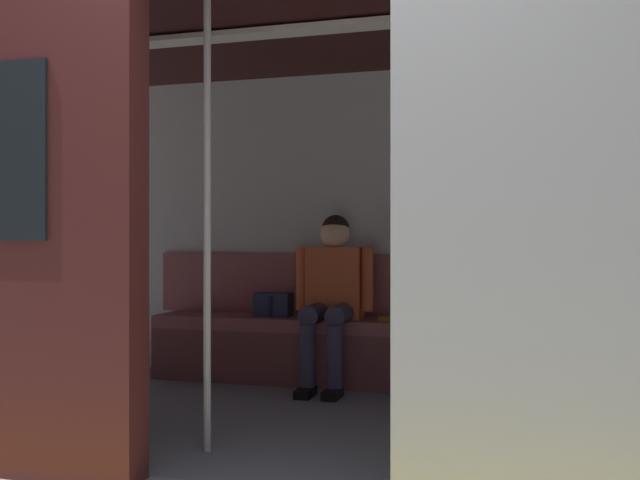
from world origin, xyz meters
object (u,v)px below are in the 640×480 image
(bench_seat, at_px, (376,336))
(train_car, at_px, (325,142))
(book, at_px, (397,318))
(person_seated, at_px, (332,288))
(grab_pole_far, at_px, (403,218))
(handbag, at_px, (273,305))
(grab_pole_door, at_px, (207,220))

(bench_seat, bearing_deg, train_car, 85.52)
(train_car, distance_m, book, 1.52)
(bench_seat, distance_m, person_seated, 0.45)
(grab_pole_far, bearing_deg, handbag, -54.16)
(bench_seat, bearing_deg, grab_pole_far, 105.76)
(train_car, relative_size, book, 29.09)
(book, bearing_deg, person_seated, 42.00)
(person_seated, bearing_deg, grab_pole_far, 115.44)
(person_seated, bearing_deg, bench_seat, -170.09)
(train_car, distance_m, grab_pole_door, 0.91)
(bench_seat, height_order, handbag, handbag)
(bench_seat, relative_size, handbag, 12.56)
(grab_pole_far, bearing_deg, grab_pole_door, 1.57)
(grab_pole_door, bearing_deg, book, -109.40)
(bench_seat, xyz_separation_m, grab_pole_door, (0.47, 1.70, 0.76))
(grab_pole_door, bearing_deg, handbag, -80.45)
(train_car, distance_m, handbag, 1.61)
(person_seated, relative_size, handbag, 4.59)
(bench_seat, relative_size, grab_pole_far, 1.47)
(bench_seat, relative_size, grab_pole_door, 1.47)
(bench_seat, xyz_separation_m, person_seated, (0.30, 0.05, 0.33))
(person_seated, bearing_deg, train_car, 102.86)
(grab_pole_far, bearing_deg, train_car, -50.11)
(bench_seat, relative_size, person_seated, 2.73)
(book, bearing_deg, grab_pole_door, 101.92)
(train_car, xyz_separation_m, bench_seat, (-0.08, -1.01, -1.21))
(person_seated, relative_size, grab_pole_far, 0.54)
(person_seated, xyz_separation_m, grab_pole_door, (0.17, 1.64, 0.43))
(handbag, height_order, book, handbag)
(grab_pole_far, bearing_deg, person_seated, -64.56)
(train_car, xyz_separation_m, person_seated, (0.22, -0.96, -0.88))
(grab_pole_door, bearing_deg, grab_pole_far, -178.43)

